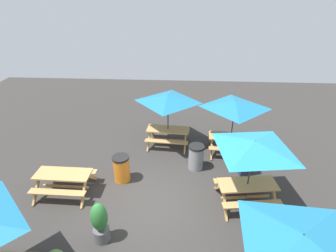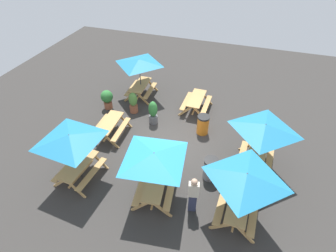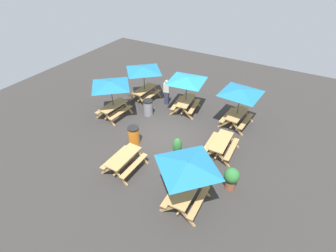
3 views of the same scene
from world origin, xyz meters
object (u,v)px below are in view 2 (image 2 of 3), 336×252
object	(u,v)px
potted_plant_1	(133,102)
potted_plant_2	(153,112)
picnic_table_0	(264,131)
trash_bin_gray	(210,169)
picnic_table_2	(110,125)
trash_bin_orange	(203,125)
person_standing	(193,194)
picnic_table_5	(154,159)
potted_plant_0	(107,98)
picnic_table_3	(139,65)
picnic_table_6	(245,180)
picnic_table_4	(196,101)
picnic_table_1	(71,141)

from	to	relation	value
potted_plant_1	potted_plant_2	world-z (taller)	potted_plant_2
picnic_table_0	trash_bin_gray	bearing A→B (deg)	-51.15
picnic_table_2	trash_bin_orange	xyz separation A→B (m)	(-1.51, 4.15, -0.07)
trash_bin_gray	person_standing	xyz separation A→B (m)	(1.67, -0.32, 0.39)
picnic_table_5	potted_plant_0	size ratio (longest dim) A/B	2.61
picnic_table_3	picnic_table_5	bearing A→B (deg)	25.01
picnic_table_3	picnic_table_6	size ratio (longest dim) A/B	1.00
picnic_table_4	picnic_table_5	distance (m)	6.07
trash_bin_orange	potted_plant_2	world-z (taller)	potted_plant_2
picnic_table_3	picnic_table_4	distance (m)	3.65
picnic_table_0	picnic_table_5	size ratio (longest dim) A/B	0.83
picnic_table_0	picnic_table_5	world-z (taller)	same
picnic_table_4	picnic_table_6	distance (m)	6.65
picnic_table_3	potted_plant_2	distance (m)	2.95
picnic_table_0	potted_plant_0	xyz separation A→B (m)	(-1.92, -7.87, -1.37)
potted_plant_1	trash_bin_orange	bearing A→B (deg)	81.97
picnic_table_4	potted_plant_1	size ratio (longest dim) A/B	1.54
potted_plant_0	person_standing	bearing A→B (deg)	51.17
potted_plant_0	picnic_table_4	bearing A→B (deg)	105.95
trash_bin_gray	trash_bin_orange	xyz separation A→B (m)	(-2.63, -0.87, 0.00)
picnic_table_5	trash_bin_gray	bearing A→B (deg)	123.05
picnic_table_5	potted_plant_2	xyz separation A→B (m)	(-4.15, -1.65, -1.35)
potted_plant_2	picnic_table_3	bearing A→B (deg)	-144.02
picnic_table_6	potted_plant_2	size ratio (longest dim) A/B	1.85
picnic_table_5	potted_plant_2	bearing A→B (deg)	-165.96
picnic_table_1	picnic_table_4	xyz separation A→B (m)	(-6.00, 3.31, -1.43)
picnic_table_0	trash_bin_orange	bearing A→B (deg)	-116.15
picnic_table_1	trash_bin_orange	world-z (taller)	picnic_table_1
potted_plant_1	person_standing	size ratio (longest dim) A/B	0.71
trash_bin_gray	potted_plant_1	world-z (taller)	potted_plant_1
trash_bin_orange	picnic_table_2	bearing A→B (deg)	-70.04
picnic_table_0	picnic_table_4	bearing A→B (deg)	-130.54
potted_plant_0	picnic_table_2	bearing A→B (deg)	31.37
picnic_table_0	potted_plant_1	xyz separation A→B (m)	(-2.02, -6.40, -1.39)
picnic_table_2	picnic_table_4	world-z (taller)	same
potted_plant_0	potted_plant_2	distance (m)	2.83
picnic_table_6	potted_plant_2	world-z (taller)	picnic_table_6
picnic_table_0	picnic_table_3	distance (m)	7.53
picnic_table_1	picnic_table_3	distance (m)	6.37
picnic_table_0	picnic_table_1	world-z (taller)	same
picnic_table_2	trash_bin_orange	world-z (taller)	trash_bin_orange
picnic_table_1	person_standing	bearing A→B (deg)	93.78
picnic_table_3	potted_plant_1	bearing A→B (deg)	5.90
picnic_table_1	picnic_table_2	distance (m)	3.09
picnic_table_1	picnic_table_6	xyz separation A→B (m)	(-0.16, 6.14, 0.00)
picnic_table_2	person_standing	xyz separation A→B (m)	(2.80, 4.71, 0.32)
picnic_table_3	picnic_table_0	bearing A→B (deg)	59.45
picnic_table_2	person_standing	bearing A→B (deg)	57.24
picnic_table_4	picnic_table_5	size ratio (longest dim) A/B	0.65
potted_plant_0	potted_plant_1	bearing A→B (deg)	94.13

